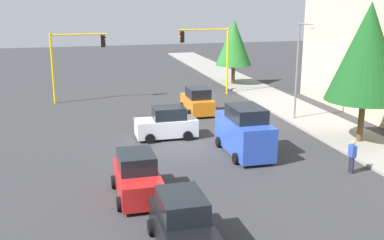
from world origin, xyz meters
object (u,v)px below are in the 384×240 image
(car_orange, at_px, (197,101))
(traffic_signal_far_right, at_px, (74,53))
(tree_roadside_far, at_px, (234,43))
(car_white, at_px, (167,124))
(car_black, at_px, (183,225))
(pedestrian_crossing, at_px, (352,156))
(car_red, at_px, (137,177))
(traffic_signal_far_left, at_px, (209,48))
(street_lamp_curbside, at_px, (300,60))
(tree_roadside_near, at_px, (368,52))
(delivery_van_blue, at_px, (244,132))

(car_orange, bearing_deg, traffic_signal_far_right, -125.75)
(tree_roadside_far, bearing_deg, car_white, -32.03)
(car_orange, bearing_deg, car_white, -31.75)
(car_black, xyz_separation_m, pedestrian_crossing, (-4.98, 9.86, 0.01))
(car_white, xyz_separation_m, car_red, (8.35, -3.04, 0.00))
(traffic_signal_far_left, height_order, street_lamp_curbside, street_lamp_curbside)
(pedestrian_crossing, bearing_deg, traffic_signal_far_left, -175.83)
(tree_roadside_near, bearing_deg, tree_roadside_far, -177.14)
(tree_roadside_near, bearing_deg, car_orange, -142.43)
(tree_roadside_near, bearing_deg, street_lamp_curbside, -166.95)
(tree_roadside_far, bearing_deg, traffic_signal_far_right, -75.26)
(street_lamp_curbside, distance_m, car_orange, 8.18)
(traffic_signal_far_left, relative_size, traffic_signal_far_right, 1.04)
(traffic_signal_far_right, bearing_deg, car_white, 23.41)
(traffic_signal_far_left, xyz_separation_m, delivery_van_blue, (16.10, -2.68, -2.90))
(traffic_signal_far_right, bearing_deg, car_black, 6.92)
(car_red, bearing_deg, delivery_van_blue, 122.78)
(traffic_signal_far_left, xyz_separation_m, street_lamp_curbside, (10.39, 3.46, 0.16))
(traffic_signal_far_right, relative_size, car_red, 1.45)
(street_lamp_curbside, height_order, car_white, street_lamp_curbside)
(car_white, relative_size, car_black, 0.91)
(car_black, bearing_deg, tree_roadside_near, 124.99)
(traffic_signal_far_left, bearing_deg, street_lamp_curbside, 18.44)
(car_white, xyz_separation_m, pedestrian_crossing, (8.22, 7.72, 0.01))
(traffic_signal_far_right, distance_m, car_red, 20.71)
(pedestrian_crossing, bearing_deg, car_white, -136.79)
(car_orange, relative_size, pedestrian_crossing, 2.28)
(street_lamp_curbside, xyz_separation_m, car_white, (1.61, -9.71, -3.45))
(street_lamp_curbside, relative_size, car_red, 1.77)
(traffic_signal_far_left, bearing_deg, car_orange, -23.33)
(car_white, bearing_deg, delivery_van_blue, 41.04)
(street_lamp_curbside, height_order, delivery_van_blue, street_lamp_curbside)
(street_lamp_curbside, distance_m, pedestrian_crossing, 10.60)
(delivery_van_blue, height_order, car_black, delivery_van_blue)
(tree_roadside_far, distance_m, car_orange, 12.59)
(traffic_signal_far_left, xyz_separation_m, tree_roadside_near, (16.00, 4.76, 1.29))
(tree_roadside_far, height_order, delivery_van_blue, tree_roadside_far)
(traffic_signal_far_left, xyz_separation_m, tree_roadside_far, (-4.00, 3.76, 0.01))
(tree_roadside_near, bearing_deg, pedestrian_crossing, -37.91)
(traffic_signal_far_right, xyz_separation_m, car_orange, (6.29, 8.73, -3.15))
(street_lamp_curbside, height_order, car_orange, street_lamp_curbside)
(traffic_signal_far_right, bearing_deg, tree_roadside_near, 45.37)
(tree_roadside_near, relative_size, car_orange, 2.15)
(car_white, height_order, car_black, same)
(car_white, bearing_deg, street_lamp_curbside, 99.42)
(traffic_signal_far_left, height_order, tree_roadside_near, tree_roadside_near)
(traffic_signal_far_right, distance_m, delivery_van_blue, 18.53)
(car_black, height_order, pedestrian_crossing, car_black)
(traffic_signal_far_right, relative_size, tree_roadside_near, 0.69)
(delivery_van_blue, height_order, car_red, delivery_van_blue)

